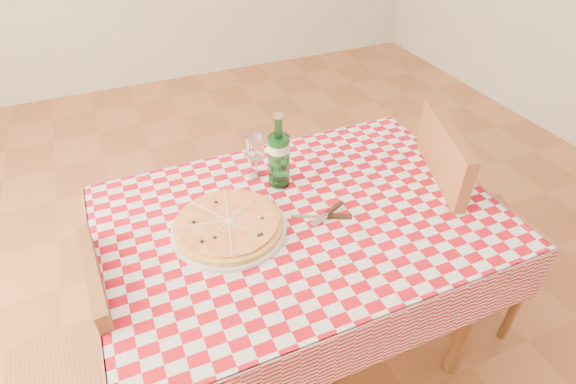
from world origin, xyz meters
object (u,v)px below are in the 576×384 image
wine_glass (255,156)px  pizza_plate (229,224)px  dining_table (300,237)px  chair_near (454,218)px  chair_far (90,354)px  water_bottle (279,150)px

wine_glass → pizza_plate: bearing=-126.6°
dining_table → chair_near: chair_near is taller
chair_far → chair_near: bearing=176.3°
pizza_plate → water_bottle: size_ratio=1.31×
chair_far → pizza_plate: chair_far is taller
pizza_plate → water_bottle: 0.31m
chair_near → pizza_plate: 0.93m
dining_table → pizza_plate: (-0.24, 0.03, 0.12)m
dining_table → pizza_plate: 0.27m
dining_table → chair_far: chair_far is taller
pizza_plate → dining_table: bearing=-6.1°
dining_table → chair_near: (0.66, -0.04, -0.11)m
water_bottle → pizza_plate: bearing=-145.5°
pizza_plate → water_bottle: (0.24, 0.16, 0.12)m
chair_near → dining_table: bearing=-163.0°
dining_table → pizza_plate: bearing=173.9°
chair_far → water_bottle: (0.74, 0.23, 0.43)m
pizza_plate → wine_glass: (0.18, 0.24, 0.06)m
chair_far → wine_glass: (0.68, 0.31, 0.37)m
chair_far → pizza_plate: (0.50, 0.06, 0.31)m
dining_table → wine_glass: 0.33m
dining_table → pizza_plate: size_ratio=3.28×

